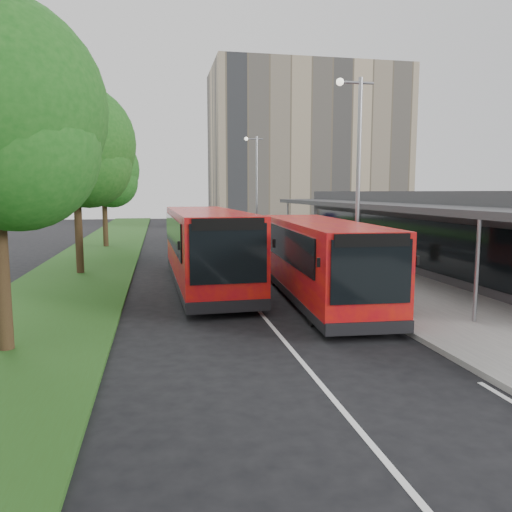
{
  "coord_description": "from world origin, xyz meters",
  "views": [
    {
      "loc": [
        -3.2,
        -15.92,
        3.96
      ],
      "look_at": [
        0.44,
        2.85,
        1.5
      ],
      "focal_mm": 35.0,
      "sensor_mm": 36.0,
      "label": 1
    }
  ],
  "objects_px": {
    "tree_far": "(103,174)",
    "bollard": "(273,238)",
    "bus_second": "(206,248)",
    "lamp_post_far": "(256,182)",
    "bus_main": "(319,260)",
    "tree_mid": "(75,152)",
    "lamp_post_near": "(356,172)",
    "car_near": "(211,224)",
    "car_far": "(176,220)",
    "litter_bin": "(314,255)"
  },
  "relations": [
    {
      "from": "tree_mid",
      "to": "litter_bin",
      "type": "xyz_separation_m",
      "value": [
        11.93,
        0.47,
        -5.21
      ]
    },
    {
      "from": "lamp_post_near",
      "to": "tree_far",
      "type": "bearing_deg",
      "value": 120.29
    },
    {
      "from": "tree_mid",
      "to": "bollard",
      "type": "xyz_separation_m",
      "value": [
        11.94,
        10.31,
        -5.19
      ]
    },
    {
      "from": "bus_second",
      "to": "car_far",
      "type": "xyz_separation_m",
      "value": [
        0.08,
        40.17,
        -0.98
      ]
    },
    {
      "from": "tree_mid",
      "to": "bus_main",
      "type": "relative_size",
      "value": 0.86
    },
    {
      "from": "tree_mid",
      "to": "bus_second",
      "type": "xyz_separation_m",
      "value": [
        5.7,
        -4.34,
        -4.18
      ]
    },
    {
      "from": "lamp_post_far",
      "to": "car_near",
      "type": "bearing_deg",
      "value": 97.35
    },
    {
      "from": "bus_second",
      "to": "lamp_post_far",
      "type": "bearing_deg",
      "value": 70.85
    },
    {
      "from": "tree_mid",
      "to": "bus_main",
      "type": "height_order",
      "value": "tree_mid"
    },
    {
      "from": "lamp_post_near",
      "to": "litter_bin",
      "type": "height_order",
      "value": "lamp_post_near"
    },
    {
      "from": "bus_second",
      "to": "litter_bin",
      "type": "relative_size",
      "value": 12.2
    },
    {
      "from": "tree_far",
      "to": "litter_bin",
      "type": "height_order",
      "value": "tree_far"
    },
    {
      "from": "bus_main",
      "to": "bollard",
      "type": "relative_size",
      "value": 10.85
    },
    {
      "from": "lamp_post_far",
      "to": "car_far",
      "type": "relative_size",
      "value": 2.0
    },
    {
      "from": "lamp_post_near",
      "to": "bus_second",
      "type": "xyz_separation_m",
      "value": [
        -5.43,
        2.71,
        -3.08
      ]
    },
    {
      "from": "tree_far",
      "to": "lamp_post_near",
      "type": "height_order",
      "value": "lamp_post_near"
    },
    {
      "from": "lamp_post_far",
      "to": "bollard",
      "type": "distance_m",
      "value": 4.93
    },
    {
      "from": "tree_far",
      "to": "car_near",
      "type": "height_order",
      "value": "tree_far"
    },
    {
      "from": "lamp_post_near",
      "to": "litter_bin",
      "type": "distance_m",
      "value": 8.6
    },
    {
      "from": "tree_far",
      "to": "bollard",
      "type": "bearing_deg",
      "value": -8.04
    },
    {
      "from": "tree_mid",
      "to": "bus_second",
      "type": "height_order",
      "value": "tree_mid"
    },
    {
      "from": "litter_bin",
      "to": "car_far",
      "type": "relative_size",
      "value": 0.23
    },
    {
      "from": "tree_mid",
      "to": "lamp_post_near",
      "type": "distance_m",
      "value": 13.22
    },
    {
      "from": "bollard",
      "to": "bus_second",
      "type": "bearing_deg",
      "value": -113.07
    },
    {
      "from": "lamp_post_near",
      "to": "bus_second",
      "type": "relative_size",
      "value": 0.7
    },
    {
      "from": "bus_second",
      "to": "bollard",
      "type": "relative_size",
      "value": 11.83
    },
    {
      "from": "lamp_post_near",
      "to": "car_near",
      "type": "distance_m",
      "value": 35.48
    },
    {
      "from": "lamp_post_far",
      "to": "car_far",
      "type": "distance_m",
      "value": 23.85
    },
    {
      "from": "bus_second",
      "to": "tree_far",
      "type": "bearing_deg",
      "value": 107.51
    },
    {
      "from": "bus_second",
      "to": "car_near",
      "type": "distance_m",
      "value": 32.67
    },
    {
      "from": "car_near",
      "to": "car_far",
      "type": "xyz_separation_m",
      "value": [
        -3.39,
        7.7,
        0.11
      ]
    },
    {
      "from": "bus_second",
      "to": "car_far",
      "type": "height_order",
      "value": "bus_second"
    },
    {
      "from": "tree_far",
      "to": "lamp_post_far",
      "type": "xyz_separation_m",
      "value": [
        11.13,
        0.95,
        -0.48
      ]
    },
    {
      "from": "tree_mid",
      "to": "litter_bin",
      "type": "relative_size",
      "value": 9.65
    },
    {
      "from": "bus_main",
      "to": "car_far",
      "type": "relative_size",
      "value": 2.62
    },
    {
      "from": "bollard",
      "to": "car_far",
      "type": "height_order",
      "value": "car_far"
    },
    {
      "from": "car_near",
      "to": "car_far",
      "type": "distance_m",
      "value": 8.42
    },
    {
      "from": "tree_far",
      "to": "bollard",
      "type": "height_order",
      "value": "tree_far"
    },
    {
      "from": "litter_bin",
      "to": "car_near",
      "type": "height_order",
      "value": "car_near"
    },
    {
      "from": "lamp_post_far",
      "to": "bus_main",
      "type": "relative_size",
      "value": 0.77
    },
    {
      "from": "lamp_post_near",
      "to": "litter_bin",
      "type": "relative_size",
      "value": 8.56
    },
    {
      "from": "tree_mid",
      "to": "lamp_post_near",
      "type": "xyz_separation_m",
      "value": [
        11.13,
        -7.05,
        -1.11
      ]
    },
    {
      "from": "tree_far",
      "to": "car_near",
      "type": "bearing_deg",
      "value": 60.37
    },
    {
      "from": "car_near",
      "to": "lamp_post_near",
      "type": "bearing_deg",
      "value": -91.61
    },
    {
      "from": "lamp_post_far",
      "to": "car_near",
      "type": "distance_m",
      "value": 15.86
    },
    {
      "from": "litter_bin",
      "to": "bollard",
      "type": "distance_m",
      "value": 9.84
    },
    {
      "from": "bus_main",
      "to": "litter_bin",
      "type": "distance_m",
      "value": 8.73
    },
    {
      "from": "litter_bin",
      "to": "car_near",
      "type": "bearing_deg",
      "value": 95.7
    },
    {
      "from": "tree_mid",
      "to": "bus_main",
      "type": "distance_m",
      "value": 13.04
    },
    {
      "from": "bus_main",
      "to": "bus_second",
      "type": "height_order",
      "value": "bus_second"
    }
  ]
}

